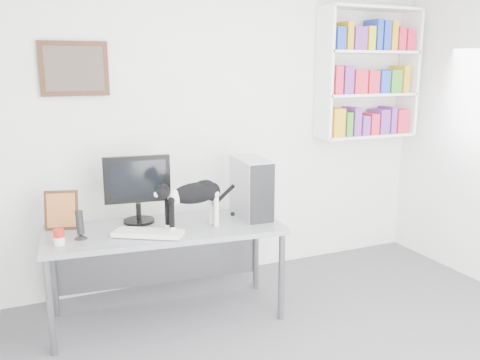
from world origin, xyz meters
The scene contains 11 objects.
room centered at (0.00, 0.00, 1.35)m, with size 4.01×4.01×2.70m.
bookshelf centered at (1.40, 1.85, 1.85)m, with size 1.03×0.28×1.24m, color white.
wall_art centered at (-1.30, 1.97, 1.90)m, with size 0.52×0.04×0.42m, color #472516.
desk centered at (-0.79, 1.34, 0.37)m, with size 1.76×0.68×0.73m, color gray.
monitor centered at (-0.94, 1.55, 1.00)m, with size 0.50×0.24×0.54m, color black.
keyboard centered at (-0.95, 1.21, 0.75)m, with size 0.49×0.19×0.04m, color silver.
pc_tower centered at (-0.07, 1.35, 0.97)m, with size 0.21×0.47×0.47m, color #A2A3A7.
speaker centered at (-1.40, 1.33, 0.84)m, with size 0.09×0.09×0.21m, color black.
leaning_print centered at (-1.50, 1.62, 0.88)m, with size 0.24×0.10×0.30m, color #472516.
soup_can centered at (-1.55, 1.26, 0.79)m, with size 0.07×0.07×0.11m, color red.
cat centered at (-0.60, 1.22, 0.92)m, with size 0.60×0.16×0.37m, color black, non-canonical shape.
Camera 1 is at (-1.73, -2.23, 1.93)m, focal length 38.00 mm.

